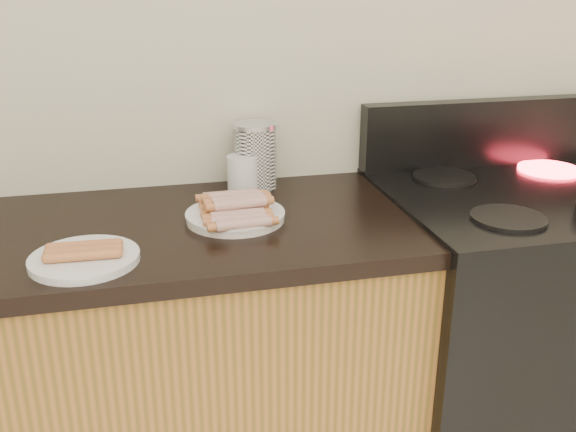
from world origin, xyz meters
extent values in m
cube|color=silver|center=(0.00, 2.00, 1.30)|extent=(4.00, 0.04, 2.60)
cube|color=black|center=(0.78, 1.68, 0.45)|extent=(0.76, 0.65, 0.90)
cube|color=black|center=(0.78, 1.68, 0.91)|extent=(0.76, 0.65, 0.01)
cube|color=black|center=(0.78, 1.96, 1.01)|extent=(0.76, 0.06, 0.20)
cylinder|color=black|center=(0.61, 1.51, 0.92)|extent=(0.18, 0.18, 0.01)
cylinder|color=black|center=(0.61, 1.84, 0.92)|extent=(0.18, 0.18, 0.01)
cylinder|color=#FF1E2D|center=(0.95, 1.84, 0.92)|extent=(0.18, 0.18, 0.01)
cylinder|color=white|center=(-0.02, 1.68, 0.91)|extent=(0.29, 0.29, 0.02)
cylinder|color=white|center=(-0.37, 1.51, 0.91)|extent=(0.27, 0.27, 0.02)
cylinder|color=brown|center=(-0.02, 1.58, 0.93)|extent=(0.13, 0.03, 0.03)
cylinder|color=brown|center=(-0.02, 1.61, 0.93)|extent=(0.13, 0.03, 0.03)
cylinder|color=brown|center=(-0.02, 1.64, 0.93)|extent=(0.13, 0.03, 0.03)
cylinder|color=brown|center=(-0.02, 1.67, 0.93)|extent=(0.13, 0.03, 0.03)
cylinder|color=brown|center=(-0.02, 1.70, 0.93)|extent=(0.13, 0.03, 0.03)
cylinder|color=brown|center=(-0.02, 1.73, 0.93)|extent=(0.13, 0.03, 0.03)
cylinder|color=brown|center=(-0.02, 1.75, 0.93)|extent=(0.13, 0.03, 0.03)
cylinder|color=brown|center=(-0.02, 1.78, 0.93)|extent=(0.13, 0.03, 0.03)
cylinder|color=brown|center=(-0.02, 1.65, 0.95)|extent=(0.13, 0.03, 0.03)
cylinder|color=brown|center=(-0.02, 1.68, 0.95)|extent=(0.13, 0.03, 0.03)
cylinder|color=brown|center=(-0.02, 1.71, 0.95)|extent=(0.13, 0.03, 0.03)
cylinder|color=orange|center=(-0.37, 1.49, 0.93)|extent=(0.14, 0.03, 0.02)
cylinder|color=orange|center=(-0.37, 1.51, 0.93)|extent=(0.14, 0.03, 0.02)
cylinder|color=orange|center=(-0.37, 1.54, 0.93)|extent=(0.14, 0.03, 0.02)
cylinder|color=white|center=(0.07, 1.92, 0.99)|extent=(0.12, 0.12, 0.17)
cylinder|color=silver|center=(0.07, 1.92, 1.08)|extent=(0.12, 0.12, 0.01)
cylinder|color=white|center=(0.03, 1.88, 0.95)|extent=(0.11, 0.11, 0.11)
camera|label=1|loc=(-0.23, 0.23, 1.46)|focal=40.00mm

